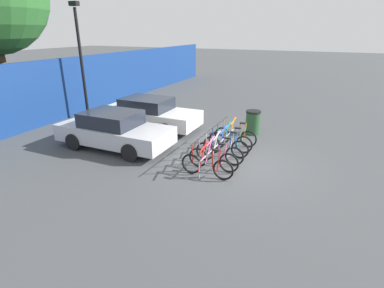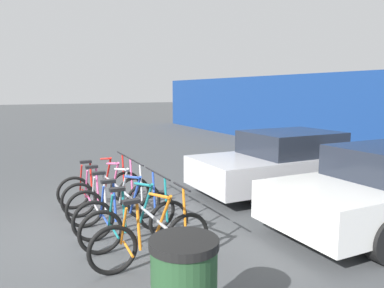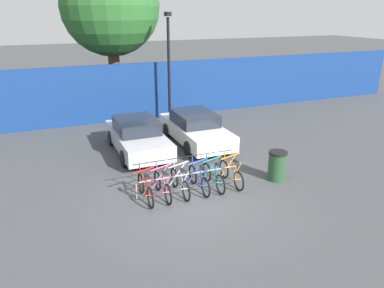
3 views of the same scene
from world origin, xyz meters
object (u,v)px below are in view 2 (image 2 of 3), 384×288
bicycle_silver (115,202)px  bicycle_blue (126,213)px  bicycle_pink (107,194)px  car_silver (287,162)px  bicycle_teal (136,223)px  bicycle_orange (152,239)px  bicycle_red (101,187)px  bike_rack (129,201)px

bicycle_silver → bicycle_blue: 0.66m
bicycle_pink → bicycle_silver: bearing=-1.9°
bicycle_pink → car_silver: size_ratio=0.39×
bicycle_blue → bicycle_teal: (0.52, 0.00, 0.00)m
bicycle_orange → car_silver: (-2.13, 4.12, 0.31)m
bicycle_blue → bicycle_silver: bearing=-176.4°
bicycle_pink → bicycle_red: bearing=178.1°
bicycle_red → car_silver: 4.21m
bicycle_blue → car_silver: car_silver is taller
bicycle_pink → bicycle_silver: 0.58m
bicycle_pink → bicycle_teal: size_ratio=1.00×
bike_rack → bicycle_orange: bicycle_orange is taller
bicycle_orange → bicycle_blue: bearing=-176.2°
bike_rack → car_silver: 4.03m
bicycle_red → car_silver: (0.84, 4.12, 0.31)m
bicycle_teal → bicycle_orange: (0.66, 0.00, 0.00)m
bicycle_blue → car_silver: 4.24m
bicycle_pink → bicycle_teal: (1.76, 0.00, 0.00)m
bicycle_orange → car_silver: bearing=121.1°
bicycle_silver → bicycle_red: bearing=176.8°
bike_rack → car_silver: bearing=99.2°
bicycle_blue → bicycle_teal: bearing=3.6°
bicycle_pink → bicycle_teal: bearing=-1.9°
bicycle_blue → bicycle_pink: bearing=-176.4°
bike_rack → bicycle_orange: size_ratio=2.05×
bicycle_red → bicycle_blue: bearing=-1.9°
bicycle_pink → car_silver: (0.29, 4.12, 0.31)m
bicycle_pink → bicycle_silver: size_ratio=1.00×
bicycle_silver → bicycle_blue: same height
bicycle_silver → bicycle_teal: 1.17m
bicycle_teal → bicycle_orange: size_ratio=1.00×
bicycle_orange → car_silver: car_silver is taller
bicycle_blue → bicycle_orange: size_ratio=1.00×
bicycle_red → bicycle_teal: same height
bike_rack → bicycle_silver: bicycle_silver is taller
bicycle_teal → car_silver: car_silver is taller
bike_rack → bicycle_red: bearing=-174.3°
bicycle_silver → bicycle_teal: bearing=-3.2°
bicycle_blue → car_silver: bearing=106.6°
bicycle_pink → car_silver: car_silver is taller
bicycle_teal → car_silver: size_ratio=0.39×
bicycle_red → bicycle_silver: 1.13m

